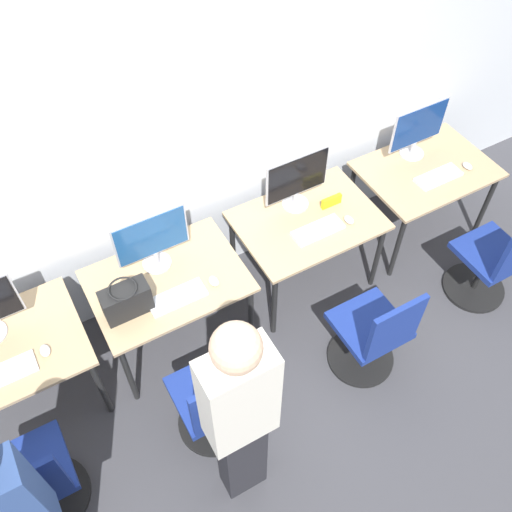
# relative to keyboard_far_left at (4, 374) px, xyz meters

# --- Properties ---
(ground_plane) EXTENTS (20.00, 20.00, 0.00)m
(ground_plane) POSITION_rel_keyboard_far_left_xyz_m (1.65, -0.20, -0.71)
(ground_plane) COLOR #3D3D42
(wall_back) EXTENTS (12.00, 0.05, 2.80)m
(wall_back) POSITION_rel_keyboard_far_left_xyz_m (1.65, 0.66, 0.69)
(wall_back) COLOR silver
(wall_back) RESTS_ON ground_plane
(desk_far_left) EXTENTS (1.01, 0.73, 0.70)m
(desk_far_left) POSITION_rel_keyboard_far_left_xyz_m (-0.00, 0.17, -0.09)
(desk_far_left) COLOR tan
(desk_far_left) RESTS_ON ground_plane
(keyboard_far_left) EXTENTS (0.38, 0.15, 0.02)m
(keyboard_far_left) POSITION_rel_keyboard_far_left_xyz_m (0.00, 0.00, 0.00)
(keyboard_far_left) COLOR silver
(keyboard_far_left) RESTS_ON desk_far_left
(mouse_far_left) EXTENTS (0.06, 0.09, 0.03)m
(mouse_far_left) POSITION_rel_keyboard_far_left_xyz_m (0.25, 0.03, 0.01)
(mouse_far_left) COLOR silver
(mouse_far_left) RESTS_ON desk_far_left
(office_chair_far_left) EXTENTS (0.48, 0.48, 0.92)m
(office_chair_far_left) POSITION_rel_keyboard_far_left_xyz_m (-0.06, -0.56, -0.33)
(office_chair_far_left) COLOR black
(office_chair_far_left) RESTS_ON ground_plane
(desk_left) EXTENTS (1.01, 0.73, 0.70)m
(desk_left) POSITION_rel_keyboard_far_left_xyz_m (1.10, 0.17, -0.09)
(desk_left) COLOR tan
(desk_left) RESTS_ON ground_plane
(monitor_left) EXTENTS (0.50, 0.19, 0.45)m
(monitor_left) POSITION_rel_keyboard_far_left_xyz_m (1.10, 0.33, 0.23)
(monitor_left) COLOR #B2B2B7
(monitor_left) RESTS_ON desk_left
(keyboard_left) EXTENTS (0.38, 0.15, 0.02)m
(keyboard_left) POSITION_rel_keyboard_far_left_xyz_m (1.10, -0.00, 0.00)
(keyboard_left) COLOR silver
(keyboard_left) RESTS_ON desk_left
(mouse_left) EXTENTS (0.06, 0.09, 0.03)m
(mouse_left) POSITION_rel_keyboard_far_left_xyz_m (1.36, -0.00, 0.01)
(mouse_left) COLOR silver
(mouse_left) RESTS_ON desk_left
(office_chair_left) EXTENTS (0.48, 0.48, 0.92)m
(office_chair_left) POSITION_rel_keyboard_far_left_xyz_m (1.03, -0.63, -0.33)
(office_chair_left) COLOR black
(office_chair_left) RESTS_ON ground_plane
(person_left) EXTENTS (0.36, 0.23, 1.75)m
(person_left) POSITION_rel_keyboard_far_left_xyz_m (1.03, -0.99, 0.26)
(person_left) COLOR #232328
(person_left) RESTS_ON ground_plane
(desk_right) EXTENTS (1.01, 0.73, 0.70)m
(desk_right) POSITION_rel_keyboard_far_left_xyz_m (2.20, 0.17, -0.09)
(desk_right) COLOR tan
(desk_right) RESTS_ON ground_plane
(monitor_right) EXTENTS (0.50, 0.19, 0.45)m
(monitor_right) POSITION_rel_keyboard_far_left_xyz_m (2.20, 0.34, 0.23)
(monitor_right) COLOR #B2B2B7
(monitor_right) RESTS_ON desk_right
(keyboard_right) EXTENTS (0.38, 0.15, 0.02)m
(keyboard_right) POSITION_rel_keyboard_far_left_xyz_m (2.20, 0.04, 0.00)
(keyboard_right) COLOR silver
(keyboard_right) RESTS_ON desk_right
(mouse_right) EXTENTS (0.06, 0.09, 0.03)m
(mouse_right) POSITION_rel_keyboard_far_left_xyz_m (2.44, 0.01, 0.01)
(mouse_right) COLOR silver
(mouse_right) RESTS_ON desk_right
(office_chair_right) EXTENTS (0.48, 0.48, 0.92)m
(office_chair_right) POSITION_rel_keyboard_far_left_xyz_m (2.18, -0.71, -0.33)
(office_chair_right) COLOR black
(office_chair_right) RESTS_ON ground_plane
(desk_far_right) EXTENTS (1.01, 0.73, 0.70)m
(desk_far_right) POSITION_rel_keyboard_far_left_xyz_m (3.30, 0.17, -0.09)
(desk_far_right) COLOR tan
(desk_far_right) RESTS_ON ground_plane
(monitor_far_right) EXTENTS (0.50, 0.19, 0.45)m
(monitor_far_right) POSITION_rel_keyboard_far_left_xyz_m (3.30, 0.36, 0.23)
(monitor_far_right) COLOR #B2B2B7
(monitor_far_right) RESTS_ON desk_far_right
(keyboard_far_right) EXTENTS (0.38, 0.15, 0.02)m
(keyboard_far_right) POSITION_rel_keyboard_far_left_xyz_m (3.30, 0.04, 0.00)
(keyboard_far_right) COLOR silver
(keyboard_far_right) RESTS_ON desk_far_right
(mouse_far_right) EXTENTS (0.06, 0.09, 0.03)m
(mouse_far_right) POSITION_rel_keyboard_far_left_xyz_m (3.57, 0.02, 0.01)
(mouse_far_right) COLOR silver
(mouse_far_right) RESTS_ON desk_far_right
(office_chair_far_right) EXTENTS (0.48, 0.48, 0.92)m
(office_chair_far_right) POSITION_rel_keyboard_far_left_xyz_m (3.33, -0.65, -0.33)
(office_chair_far_right) COLOR black
(office_chair_far_right) RESTS_ON ground_plane
(handbag) EXTENTS (0.30, 0.18, 0.25)m
(handbag) POSITION_rel_keyboard_far_left_xyz_m (0.80, 0.06, 0.11)
(handbag) COLOR black
(handbag) RESTS_ON desk_left
(placard_right) EXTENTS (0.16, 0.03, 0.08)m
(placard_right) POSITION_rel_keyboard_far_left_xyz_m (2.42, 0.21, 0.03)
(placard_right) COLOR yellow
(placard_right) RESTS_ON desk_right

